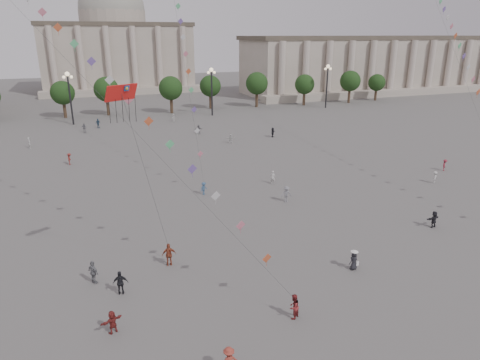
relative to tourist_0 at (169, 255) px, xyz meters
name	(u,v)px	position (x,y,z in m)	size (l,w,h in m)	color
ground	(296,289)	(8.02, -6.72, -0.97)	(360.00, 360.00, 0.00)	#5D5A57
hall_east	(369,65)	(83.02, 87.17, 7.46)	(84.00, 26.22, 17.20)	#9F9686
hall_central	(115,45)	(8.02, 122.50, 13.26)	(48.30, 34.30, 35.50)	#9F9686
tree_row	(140,90)	(8.02, 71.28, 4.42)	(137.12, 5.12, 8.00)	#3A291D
lamp_post_mid_west	(69,88)	(-6.98, 63.28, 6.38)	(2.00, 0.90, 10.65)	#262628
lamp_post_mid_east	(212,83)	(23.02, 63.28, 6.38)	(2.00, 0.90, 10.65)	#262628
lamp_post_far_east	(327,78)	(53.02, 63.28, 6.38)	(2.00, 0.90, 10.65)	#262628
person_crowd_0	(98,123)	(-2.35, 57.86, -0.04)	(1.09, 0.46, 1.87)	#2B4962
person_crowd_3	(434,219)	(25.43, -1.84, -0.14)	(1.54, 0.49, 1.66)	black
person_crowd_4	(174,118)	(13.15, 59.08, -0.14)	(1.54, 0.49, 1.66)	white
person_crowd_6	(286,194)	(15.05, 9.15, -0.05)	(1.19, 0.68, 1.84)	slate
person_crowd_7	(231,139)	(18.22, 36.82, -0.17)	(1.48, 0.47, 1.59)	silver
person_crowd_8	(445,165)	(40.50, 11.89, -0.18)	(1.02, 0.59, 1.58)	maroon
person_crowd_9	(273,132)	(26.87, 38.46, -0.09)	(1.63, 0.52, 1.76)	black
person_crowd_10	(29,143)	(-13.76, 45.15, -0.07)	(0.66, 0.43, 1.80)	#BABBB6
person_crowd_12	(199,130)	(14.98, 45.68, -0.13)	(1.55, 0.49, 1.67)	#58575B
person_crowd_13	(273,177)	(16.16, 15.24, -0.12)	(0.62, 0.41, 1.70)	#B8B7B3
person_crowd_16	(84,128)	(-5.04, 54.55, -0.08)	(1.04, 0.43, 1.78)	slate
person_crowd_17	(70,159)	(-7.60, 33.04, -0.14)	(1.07, 0.61, 1.65)	maroon
person_crowd_20	(435,177)	(35.28, 8.30, -0.20)	(1.00, 0.57, 1.54)	#B4B3AF
tourist_0	(169,255)	(0.00, 0.00, 0.00)	(1.14, 0.47, 1.94)	brown
tourist_2	(112,322)	(-5.00, -6.93, -0.20)	(1.43, 0.46, 1.55)	maroon
tourist_3	(93,272)	(-5.84, -0.62, -0.04)	(1.08, 0.45, 1.85)	slate
tourist_4	(121,283)	(-4.08, -2.78, -0.05)	(1.08, 0.45, 1.84)	black
kite_flyer_0	(294,307)	(6.26, -9.61, -0.09)	(0.85, 0.66, 1.75)	maroon
kite_flyer_1	(204,188)	(7.07, 14.57, -0.21)	(0.98, 0.56, 1.52)	#355578
hat_person	(354,260)	(13.58, -5.77, -0.13)	(0.87, 0.68, 1.69)	black
dragon_kite	(123,105)	(-2.85, -2.86, 12.61)	(2.54, 2.23, 13.57)	red
kite_train_east	(453,35)	(40.17, 13.56, 16.69)	(17.18, 36.05, 50.30)	#3F3F3F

